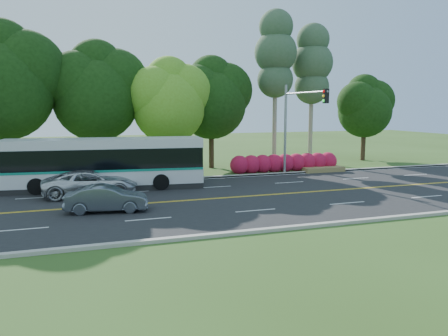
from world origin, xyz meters
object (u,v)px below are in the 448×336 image
object	(u,v)px
transit_bus	(105,164)
suv	(90,183)
traffic_signal	(297,115)
sedan	(107,199)

from	to	relation	value
transit_bus	suv	xyz separation A→B (m)	(-0.98, -2.06, -0.85)
traffic_signal	sedan	world-z (taller)	traffic_signal
sedan	transit_bus	bearing A→B (deg)	5.66
traffic_signal	sedan	size ratio (longest dim) A/B	1.71
sedan	traffic_signal	bearing A→B (deg)	-56.16
traffic_signal	transit_bus	size ratio (longest dim) A/B	0.55
transit_bus	traffic_signal	bearing A→B (deg)	7.14
traffic_signal	suv	size ratio (longest dim) A/B	1.28
traffic_signal	sedan	distance (m)	16.26
traffic_signal	suv	world-z (taller)	traffic_signal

